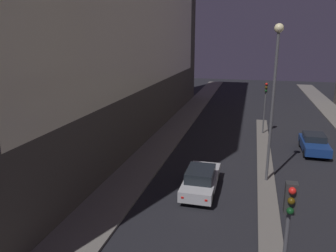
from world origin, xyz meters
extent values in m
cube|color=#66605B|center=(0.00, 15.28, 0.07)|extent=(1.05, 28.57, 0.15)
cube|color=#2D2D2D|center=(0.00, 2.85, 4.40)|extent=(0.32, 0.28, 0.90)
sphere|color=red|center=(0.00, 2.67, 4.70)|extent=(0.20, 0.20, 0.20)
sphere|color=#4C380A|center=(0.00, 2.67, 4.40)|extent=(0.20, 0.20, 0.20)
sphere|color=#0F3D19|center=(0.00, 2.67, 4.10)|extent=(0.20, 0.20, 0.20)
cylinder|color=#4C4C51|center=(0.00, 24.35, 2.05)|extent=(0.12, 0.12, 3.81)
cube|color=#2D2D2D|center=(0.00, 24.35, 4.40)|extent=(0.32, 0.28, 0.90)
sphere|color=red|center=(0.00, 24.17, 4.70)|extent=(0.20, 0.20, 0.20)
sphere|color=#4C380A|center=(0.00, 24.17, 4.40)|extent=(0.20, 0.20, 0.20)
sphere|color=#0F3D19|center=(0.00, 24.17, 4.10)|extent=(0.20, 0.20, 0.20)
cylinder|color=#4C4C51|center=(0.00, 13.72, 4.58)|extent=(0.16, 0.16, 8.86)
sphere|color=#F9EAB2|center=(0.00, 13.72, 9.16)|extent=(0.51, 0.51, 0.51)
cube|color=#B2B2B7|center=(-3.73, 11.55, 0.62)|extent=(1.76, 4.66, 0.59)
cube|color=black|center=(-3.73, 11.20, 1.21)|extent=(1.49, 2.09, 0.59)
cube|color=red|center=(-4.35, 9.22, 0.65)|extent=(0.14, 0.04, 0.10)
cube|color=red|center=(-3.11, 9.22, 0.65)|extent=(0.14, 0.04, 0.10)
cylinder|color=black|center=(-4.50, 12.99, 0.32)|extent=(0.22, 0.64, 0.64)
cylinder|color=black|center=(-2.96, 12.99, 0.32)|extent=(0.22, 0.64, 0.64)
cylinder|color=black|center=(-4.50, 10.10, 0.32)|extent=(0.22, 0.64, 0.64)
cylinder|color=black|center=(-2.96, 10.10, 0.32)|extent=(0.22, 0.64, 0.64)
cube|color=navy|center=(3.73, 20.24, 0.63)|extent=(1.82, 4.13, 0.62)
cube|color=black|center=(3.73, 20.55, 1.19)|extent=(1.54, 1.86, 0.49)
cube|color=red|center=(3.09, 22.31, 0.66)|extent=(0.14, 0.04, 0.10)
cube|color=red|center=(4.37, 22.31, 0.66)|extent=(0.14, 0.04, 0.10)
cylinder|color=black|center=(2.93, 21.52, 0.32)|extent=(0.22, 0.64, 0.64)
cylinder|color=black|center=(4.53, 21.52, 0.32)|extent=(0.22, 0.64, 0.64)
cylinder|color=black|center=(2.93, 18.96, 0.32)|extent=(0.22, 0.64, 0.64)
cylinder|color=black|center=(4.53, 18.96, 0.32)|extent=(0.22, 0.64, 0.64)
camera|label=1|loc=(-1.23, -5.87, 8.65)|focal=35.00mm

